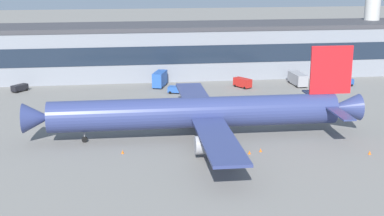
{
  "coord_description": "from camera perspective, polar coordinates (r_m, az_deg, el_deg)",
  "views": [
    {
      "loc": [
        -17.91,
        -103.78,
        33.56
      ],
      "look_at": [
        -3.74,
        2.16,
        5.0
      ],
      "focal_mm": 51.81,
      "sensor_mm": 36.0,
      "label": 1
    }
  ],
  "objects": [
    {
      "name": "ground_plane",
      "position": [
        110.53,
        2.07,
        -2.73
      ],
      "size": [
        600.0,
        600.0,
        0.0
      ],
      "primitive_type": "plane",
      "color": "slate"
    },
    {
      "name": "terminal_building",
      "position": [
        165.56,
        -1.32,
        5.98
      ],
      "size": [
        160.76,
        18.85,
        15.42
      ],
      "color": "gray",
      "rests_on": "ground_plane"
    },
    {
      "name": "airliner",
      "position": [
        106.9,
        0.77,
        -0.47
      ],
      "size": [
        65.56,
        56.14,
        17.62
      ],
      "color": "navy",
      "rests_on": "ground_plane"
    },
    {
      "name": "control_tower",
      "position": [
        184.68,
        18.12,
        10.16
      ],
      "size": [
        9.12,
        9.12,
        32.83
      ],
      "color": "#B7B7B2",
      "rests_on": "ground_plane"
    },
    {
      "name": "crew_van",
      "position": [
        151.26,
        5.25,
        2.64
      ],
      "size": [
        4.66,
        5.56,
        2.55
      ],
      "color": "red",
      "rests_on": "ground_plane"
    },
    {
      "name": "belt_loader",
      "position": [
        157.07,
        15.35,
        2.51
      ],
      "size": [
        6.53,
        4.96,
        1.95
      ],
      "color": "#2651A5",
      "rests_on": "ground_plane"
    },
    {
      "name": "fuel_truck",
      "position": [
        156.57,
        10.79,
        3.02
      ],
      "size": [
        3.24,
        8.53,
        3.35
      ],
      "color": "gray",
      "rests_on": "ground_plane"
    },
    {
      "name": "pushback_tractor",
      "position": [
        144.36,
        -1.46,
        1.94
      ],
      "size": [
        5.4,
        4.1,
        1.75
      ],
      "color": "#2651A5",
      "rests_on": "ground_plane"
    },
    {
      "name": "catering_truck",
      "position": [
        151.65,
        -3.34,
        3.04
      ],
      "size": [
        4.74,
        7.65,
        4.15
      ],
      "color": "#2651A5",
      "rests_on": "ground_plane"
    },
    {
      "name": "follow_me_car",
      "position": [
        153.0,
        -17.35,
        2.02
      ],
      "size": [
        4.29,
        4.59,
        1.85
      ],
      "color": "black",
      "rests_on": "ground_plane"
    },
    {
      "name": "baggage_tug",
      "position": [
        164.75,
        14.77,
        3.09
      ],
      "size": [
        4.08,
        3.16,
        1.85
      ],
      "color": "white",
      "rests_on": "ground_plane"
    },
    {
      "name": "traffic_cone_0",
      "position": [
        100.38,
        -7.16,
        -4.5
      ],
      "size": [
        0.5,
        0.5,
        0.63
      ],
      "primitive_type": "cone",
      "color": "#F2590C",
      "rests_on": "ground_plane"
    },
    {
      "name": "traffic_cone_1",
      "position": [
        101.27,
        7.07,
        -4.32
      ],
      "size": [
        0.52,
        0.52,
        0.64
      ],
      "primitive_type": "cone",
      "color": "#F2590C",
      "rests_on": "ground_plane"
    },
    {
      "name": "traffic_cone_2",
      "position": [
        104.16,
        17.82,
        -4.39
      ],
      "size": [
        0.54,
        0.54,
        0.67
      ],
      "primitive_type": "cone",
      "color": "#F2590C",
      "rests_on": "ground_plane"
    },
    {
      "name": "traffic_cone_3",
      "position": [
        99.93,
        5.93,
        -4.55
      ],
      "size": [
        0.52,
        0.52,
        0.65
      ],
      "primitive_type": "cone",
      "color": "#F2590C",
      "rests_on": "ground_plane"
    }
  ]
}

